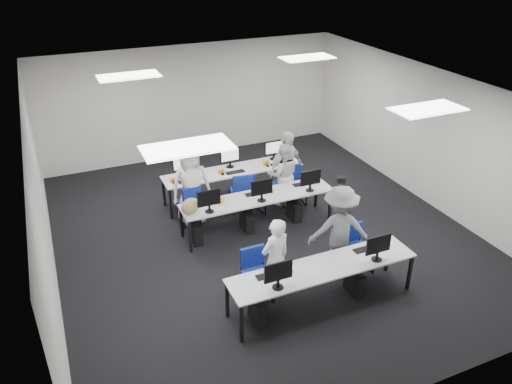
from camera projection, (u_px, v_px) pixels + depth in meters
name	position (u px, v px, depth m)	size (l,w,h in m)	color
room	(262.00, 166.00, 9.61)	(9.00, 9.02, 3.00)	black
ceiling_panels	(263.00, 91.00, 8.92)	(5.20, 4.60, 0.02)	white
desk_front	(323.00, 269.00, 8.04)	(3.20, 0.70, 0.73)	silver
desk_mid	(258.00, 199.00, 10.15)	(3.20, 0.70, 0.73)	silver
desk_back	(233.00, 172.00, 11.28)	(3.20, 0.70, 0.73)	silver
equipment_front	(312.00, 289.00, 8.11)	(2.51, 0.41, 1.19)	#0D29AE
equipment_mid	(250.00, 215.00, 10.22)	(2.91, 0.41, 1.19)	white
equipment_back	(241.00, 183.00, 11.52)	(2.91, 0.41, 1.19)	white
chair_0	(257.00, 283.00, 8.34)	(0.45, 0.49, 0.91)	navy
chair_1	(357.00, 258.00, 9.01)	(0.49, 0.52, 0.90)	navy
chair_2	(192.00, 216.00, 10.37)	(0.53, 0.55, 0.82)	navy
chair_3	(253.00, 203.00, 10.88)	(0.49, 0.52, 0.84)	navy
chair_4	(295.00, 192.00, 11.31)	(0.46, 0.50, 0.87)	navy
chair_5	(190.00, 210.00, 10.57)	(0.47, 0.50, 0.88)	navy
chair_6	(241.00, 198.00, 10.98)	(0.55, 0.58, 0.94)	navy
chair_7	(282.00, 191.00, 11.36)	(0.57, 0.59, 0.87)	navy
handbag	(190.00, 206.00, 9.46)	(0.39, 0.25, 0.32)	#9C8A50
student_0	(275.00, 259.00, 8.15)	(0.55, 0.36, 1.51)	white
student_1	(283.00, 175.00, 11.02)	(0.72, 0.56, 1.49)	white
student_2	(191.00, 184.00, 10.33)	(0.84, 0.55, 1.72)	white
student_3	(286.00, 168.00, 11.04)	(1.00, 0.42, 1.71)	white
photographer	(339.00, 230.00, 8.79)	(1.09, 0.63, 1.69)	slate
dslr_camera	(341.00, 180.00, 8.53)	(0.14, 0.18, 0.10)	black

